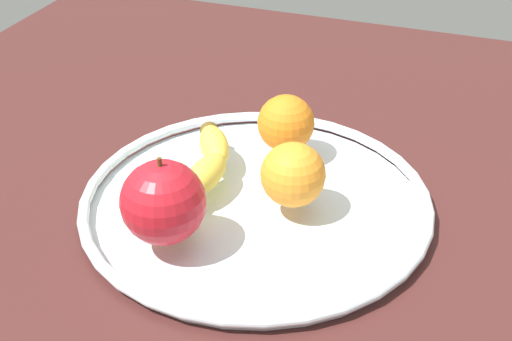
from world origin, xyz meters
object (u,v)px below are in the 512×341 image
at_px(apple, 163,202).
at_px(banana, 196,170).
at_px(orange_front_right, 292,177).
at_px(orange_center, 288,124).
at_px(fruit_bowl, 256,201).

bearing_deg(apple, banana, 6.43).
relative_size(orange_front_right, orange_center, 1.02).
bearing_deg(fruit_bowl, orange_front_right, -96.69).
xyz_separation_m(apple, orange_center, (0.20, -0.06, -0.01)).
height_order(banana, orange_front_right, orange_front_right).
bearing_deg(orange_front_right, orange_center, 19.50).
height_order(banana, orange_center, orange_center).
bearing_deg(fruit_bowl, orange_center, -1.61).
relative_size(apple, orange_center, 1.37).
xyz_separation_m(fruit_bowl, banana, (-0.00, 0.07, 0.03)).
relative_size(banana, apple, 2.15).
bearing_deg(orange_front_right, banana, 87.84).
xyz_separation_m(orange_front_right, orange_center, (0.11, 0.04, -0.00)).
height_order(orange_front_right, orange_center, orange_front_right).
height_order(banana, apple, apple).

